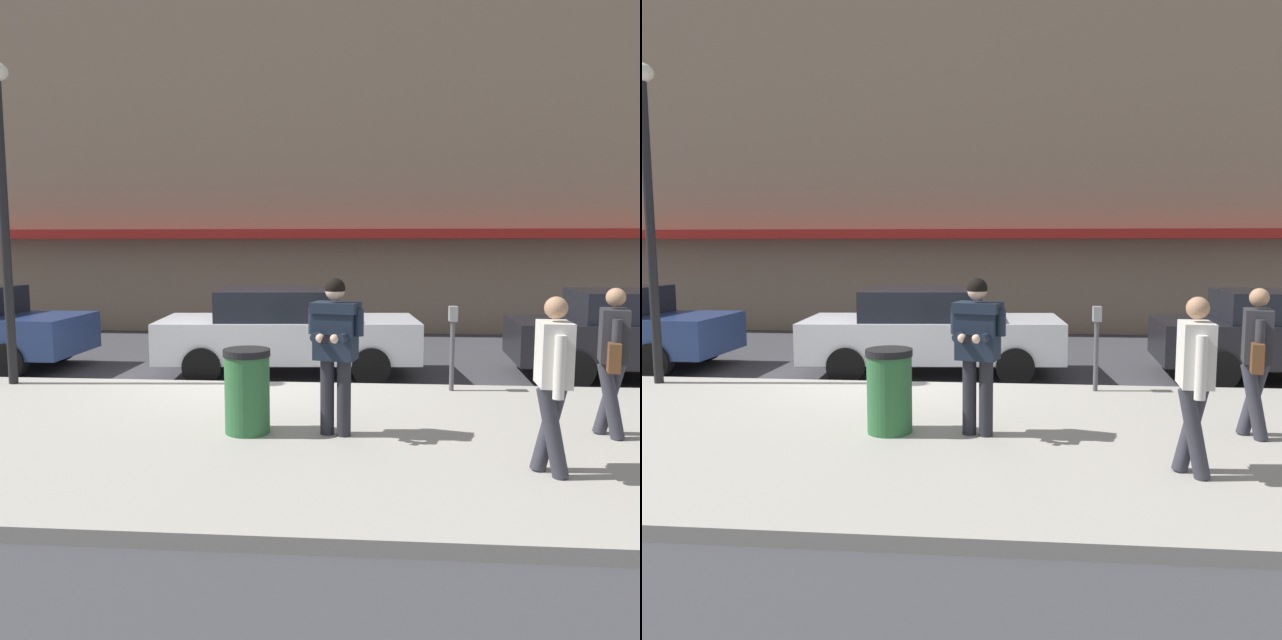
% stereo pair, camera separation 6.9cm
% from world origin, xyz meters
% --- Properties ---
extents(ground_plane, '(80.00, 80.00, 0.00)m').
position_xyz_m(ground_plane, '(0.00, 0.00, 0.00)').
color(ground_plane, '#3D3D42').
extents(sidewalk, '(32.00, 5.30, 0.14)m').
position_xyz_m(sidewalk, '(1.00, -2.85, 0.07)').
color(sidewalk, '#A8A399').
rests_on(sidewalk, ground).
extents(curb_paint_line, '(28.00, 0.12, 0.01)m').
position_xyz_m(curb_paint_line, '(1.00, 0.05, 0.00)').
color(curb_paint_line, silver).
rests_on(curb_paint_line, ground).
extents(storefront_facade, '(28.00, 4.70, 12.71)m').
position_xyz_m(storefront_facade, '(1.00, 8.49, 6.34)').
color(storefront_facade, '#84705B').
rests_on(storefront_facade, ground).
extents(parked_sedan_mid, '(4.62, 2.18, 1.54)m').
position_xyz_m(parked_sedan_mid, '(0.57, 1.01, 0.79)').
color(parked_sedan_mid, silver).
rests_on(parked_sedan_mid, ground).
extents(man_texting_on_phone, '(0.63, 0.64, 1.81)m').
position_xyz_m(man_texting_on_phone, '(1.65, -2.95, 1.25)').
color(man_texting_on_phone, '#23232B').
rests_on(man_texting_on_phone, sidewalk).
extents(pedestrian_in_light_coat, '(0.35, 0.60, 1.70)m').
position_xyz_m(pedestrian_in_light_coat, '(3.75, -4.02, 1.11)').
color(pedestrian_in_light_coat, '#33333D').
rests_on(pedestrian_in_light_coat, sidewalk).
extents(pedestrian_with_bag, '(0.40, 0.71, 1.70)m').
position_xyz_m(pedestrian_with_bag, '(4.75, -2.77, 1.11)').
color(pedestrian_with_bag, '#33333D').
rests_on(pedestrian_with_bag, sidewalk).
extents(street_lamp_post, '(0.36, 0.36, 4.88)m').
position_xyz_m(street_lamp_post, '(-3.56, -0.65, 3.14)').
color(street_lamp_post, black).
rests_on(street_lamp_post, sidewalk).
extents(parking_meter, '(0.12, 0.18, 1.27)m').
position_xyz_m(parking_meter, '(3.27, -0.60, 0.97)').
color(parking_meter, '#4C4C51').
rests_on(parking_meter, sidewalk).
extents(trash_bin, '(0.55, 0.55, 0.98)m').
position_xyz_m(trash_bin, '(0.63, -2.92, 0.63)').
color(trash_bin, '#2D6638').
rests_on(trash_bin, sidewalk).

